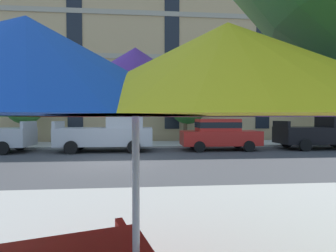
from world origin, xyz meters
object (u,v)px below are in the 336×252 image
at_px(street_tree_middle, 185,104).
at_px(patio_umbrella, 135,86).
at_px(street_tree_left, 25,103).
at_px(pickup_silver_midblock, 110,133).
at_px(pickup_black, 325,132).
at_px(street_tree_right, 333,103).
at_px(sedan_red, 219,133).

height_order(street_tree_middle, patio_umbrella, street_tree_middle).
height_order(street_tree_left, patio_umbrella, street_tree_left).
relative_size(pickup_silver_midblock, pickup_black, 1.00).
bearing_deg(street_tree_middle, pickup_black, -25.00).
xyz_separation_m(street_tree_middle, street_tree_right, (10.41, -0.74, 0.08)).
xyz_separation_m(street_tree_left, patio_umbrella, (7.51, -15.85, -0.68)).
distance_m(sedan_red, street_tree_right, 9.68).
bearing_deg(street_tree_middle, pickup_silver_midblock, -142.51).
height_order(sedan_red, pickup_black, pickup_black).
bearing_deg(street_tree_left, patio_umbrella, -64.65).
height_order(street_tree_middle, street_tree_right, street_tree_right).
distance_m(street_tree_left, patio_umbrella, 17.55).
relative_size(street_tree_middle, street_tree_right, 0.99).
bearing_deg(street_tree_right, pickup_black, -132.23).
distance_m(pickup_black, street_tree_right, 4.33).
bearing_deg(pickup_black, sedan_red, -180.00).
bearing_deg(sedan_red, pickup_black, 0.00).
relative_size(pickup_black, street_tree_left, 1.22).
bearing_deg(street_tree_left, pickup_black, -9.78).
bearing_deg(pickup_black, street_tree_left, 170.22).
distance_m(pickup_silver_midblock, sedan_red, 6.12).
xyz_separation_m(pickup_black, patio_umbrella, (-10.75, -12.70, 1.07)).
height_order(pickup_black, street_tree_right, street_tree_right).
bearing_deg(street_tree_middle, sedan_red, -69.09).
bearing_deg(pickup_black, street_tree_right, 47.77).
height_order(pickup_black, street_tree_middle, street_tree_middle).
height_order(pickup_silver_midblock, street_tree_middle, street_tree_middle).
height_order(street_tree_left, street_tree_middle, street_tree_middle).
relative_size(pickup_silver_midblock, street_tree_right, 1.21).
distance_m(pickup_black, patio_umbrella, 16.67).
bearing_deg(sedan_red, patio_umbrella, -108.89).
xyz_separation_m(pickup_silver_midblock, pickup_black, (12.53, 0.00, 0.00)).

